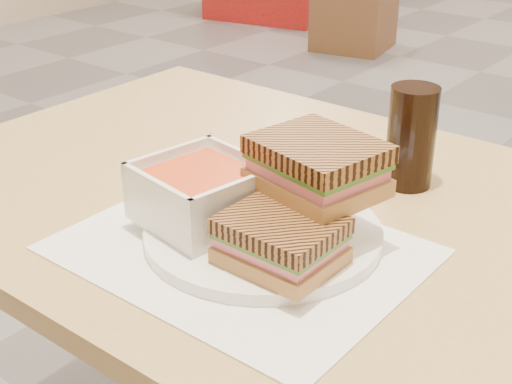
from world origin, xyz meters
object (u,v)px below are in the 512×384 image
Objects in this scene: cola_glass at (411,137)px; bg_chair_0r at (355,9)px; panini_lower at (281,240)px; plate at (263,233)px; main_table at (328,292)px; soup_bowl at (202,195)px.

bg_chair_0r is at bearing 122.31° from cola_glass.
plate is at bearing 141.64° from panini_lower.
main_table is at bearing -101.61° from cola_glass.
soup_bowl is 1.26× the size of panini_lower.
plate reaches higher than main_table.
panini_lower is at bearing -89.33° from cola_glass.
plate is 2.33× the size of panini_lower.
cola_glass reaches higher than main_table.
cola_glass is 0.27× the size of bg_chair_0r.
panini_lower is (0.06, -0.05, 0.03)m from plate.
cola_glass is at bearing 78.39° from main_table.
panini_lower is 0.24× the size of bg_chair_0r.
soup_bowl is (-0.07, -0.03, 0.04)m from plate.
panini_lower reaches higher than main_table.
panini_lower reaches higher than plate.
soup_bowl reaches higher than main_table.
bg_chair_0r is at bearing 119.57° from plate.
bg_chair_0r is (-1.89, 2.98, -0.58)m from cola_glass.
panini_lower is at bearing -78.01° from main_table.
panini_lower is 0.29m from cola_glass.
plate is at bearing 22.36° from soup_bowl.
soup_bowl is 0.30× the size of bg_chair_0r.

